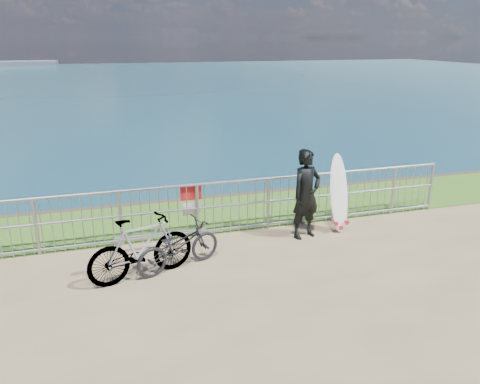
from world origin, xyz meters
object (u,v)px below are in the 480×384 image
object	(u,v)px
surfer	(306,194)
bicycle_far	(141,248)
surfboard	(339,196)
bicycle_near	(179,246)

from	to	relation	value
surfer	bicycle_far	bearing A→B (deg)	176.80
bicycle_far	surfboard	bearing A→B (deg)	-93.40
bicycle_far	bicycle_near	bearing A→B (deg)	-91.46
bicycle_near	bicycle_far	world-z (taller)	bicycle_far
surfboard	bicycle_near	bearing A→B (deg)	-167.92
surfboard	bicycle_far	xyz separation A→B (m)	(-4.09, -0.90, -0.20)
surfboard	bicycle_far	world-z (taller)	surfboard
surfboard	bicycle_near	distance (m)	3.54
surfer	bicycle_near	world-z (taller)	surfer
surfboard	bicycle_far	size ratio (longest dim) A/B	0.90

